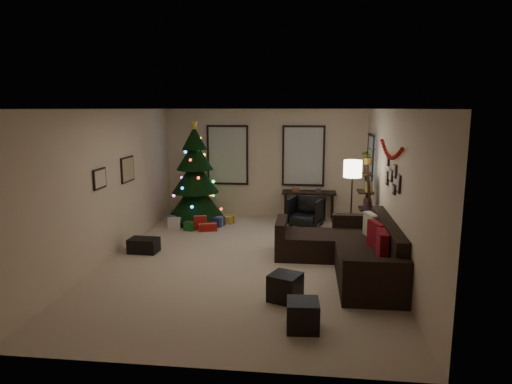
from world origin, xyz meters
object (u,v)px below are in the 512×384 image
desk_chair (306,212)px  christmas_tree (195,180)px  sofa (351,252)px  desk (309,195)px  bookshelf (367,203)px

desk_chair → christmas_tree: bearing=-163.5°
sofa → desk_chair: size_ratio=4.17×
desk → desk_chair: (-0.06, -0.65, -0.28)m
christmas_tree → desk: size_ratio=1.92×
bookshelf → desk: bearing=125.5°
sofa → bookshelf: bookshelf is taller
sofa → bookshelf: bearing=74.9°
christmas_tree → sofa: size_ratio=0.87×
sofa → desk: bearing=101.8°
desk_chair → sofa: bearing=-56.9°
sofa → desk_chair: 2.89m
christmas_tree → sofa: christmas_tree is taller
desk_chair → bookshelf: bookshelf is taller
desk → bookshelf: bookshelf is taller
desk → sofa: bearing=-78.2°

